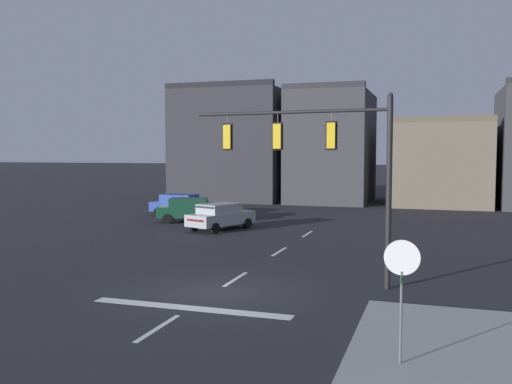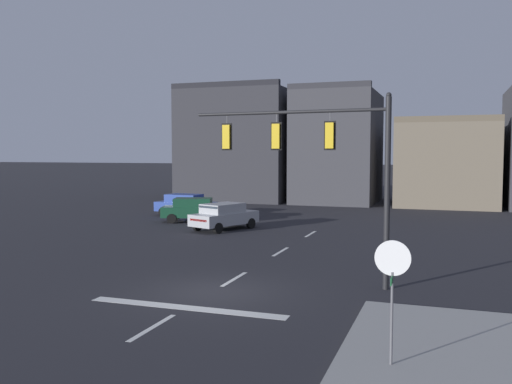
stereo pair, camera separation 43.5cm
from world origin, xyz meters
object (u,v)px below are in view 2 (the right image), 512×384
car_lot_farside (185,204)px  car_lot_nearside (224,216)px  stop_sign (392,272)px  signal_mast_near_side (320,153)px  car_lot_middle (195,209)px

car_lot_farside → car_lot_nearside: bearing=-46.7°
stop_sign → car_lot_farside: stop_sign is taller
signal_mast_near_side → car_lot_middle: bearing=129.3°
stop_sign → car_lot_middle: bearing=124.6°
signal_mast_near_side → car_lot_farside: (-13.94, 17.33, -3.78)m
signal_mast_near_side → car_lot_nearside: (-8.45, 11.51, -3.78)m
car_lot_middle → car_lot_farside: (-2.14, 2.91, 0.00)m
signal_mast_near_side → car_lot_farside: size_ratio=1.61×
car_lot_nearside → car_lot_farside: size_ratio=1.05×
stop_sign → car_lot_farside: bearing=124.8°
stop_sign → car_lot_middle: size_ratio=0.60×
car_lot_middle → car_lot_farside: same height
car_lot_middle → stop_sign: bearing=-55.4°
signal_mast_near_side → car_lot_middle: signal_mast_near_side is taller
car_lot_nearside → car_lot_farside: bearing=133.3°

